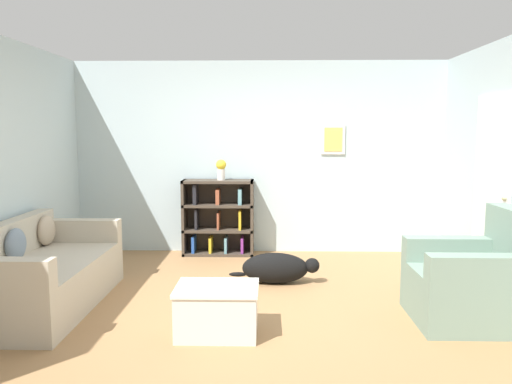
% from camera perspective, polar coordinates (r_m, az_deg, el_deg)
% --- Properties ---
extents(ground_plane, '(14.00, 14.00, 0.00)m').
position_cam_1_polar(ground_plane, '(4.89, -0.12, -12.88)').
color(ground_plane, '#997047').
extents(wall_back, '(5.60, 0.13, 2.60)m').
position_cam_1_polar(wall_back, '(6.86, 0.39, 3.95)').
color(wall_back, silver).
rests_on(wall_back, ground_plane).
extents(couch, '(0.93, 1.88, 0.83)m').
position_cam_1_polar(couch, '(5.19, -23.53, -8.72)').
color(couch, '#B7AD99').
rests_on(couch, ground_plane).
extents(bookshelf, '(0.95, 0.34, 1.01)m').
position_cam_1_polar(bookshelf, '(6.77, -4.33, -2.94)').
color(bookshelf, '#42382D').
rests_on(bookshelf, ground_plane).
extents(recliner_chair, '(0.96, 0.86, 0.99)m').
position_cam_1_polar(recliner_chair, '(4.81, 23.82, -9.40)').
color(recliner_chair, gray).
rests_on(recliner_chair, ground_plane).
extents(coffee_table, '(0.67, 0.49, 0.41)m').
position_cam_1_polar(coffee_table, '(4.20, -4.47, -13.14)').
color(coffee_table, silver).
rests_on(coffee_table, ground_plane).
extents(dog, '(1.00, 0.30, 0.34)m').
position_cam_1_polar(dog, '(5.53, 2.41, -8.67)').
color(dog, black).
rests_on(dog, ground_plane).
extents(vase, '(0.14, 0.14, 0.27)m').
position_cam_1_polar(vase, '(6.66, -4.01, 2.69)').
color(vase, silver).
rests_on(vase, bookshelf).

